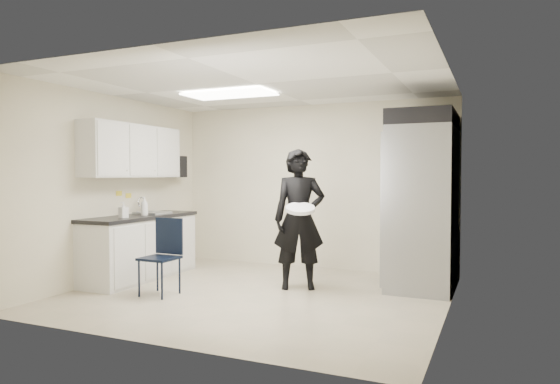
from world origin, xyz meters
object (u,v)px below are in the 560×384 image
at_px(lower_counter, 141,249).
at_px(commercial_fridge, 423,208).
at_px(folding_chair, 159,258).
at_px(man_tuxedo, 299,219).

distance_m(lower_counter, commercial_fridge, 3.98).
height_order(lower_counter, commercial_fridge, commercial_fridge).
relative_size(commercial_fridge, folding_chair, 2.29).
height_order(lower_counter, man_tuxedo, man_tuxedo).
relative_size(commercial_fridge, man_tuxedo, 1.15).
xyz_separation_m(commercial_fridge, folding_chair, (-2.91, -1.79, -0.59)).
bearing_deg(folding_chair, commercial_fridge, 32.94).
relative_size(lower_counter, folding_chair, 2.07).
bearing_deg(lower_counter, man_tuxedo, 7.89).
bearing_deg(commercial_fridge, folding_chair, -148.48).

